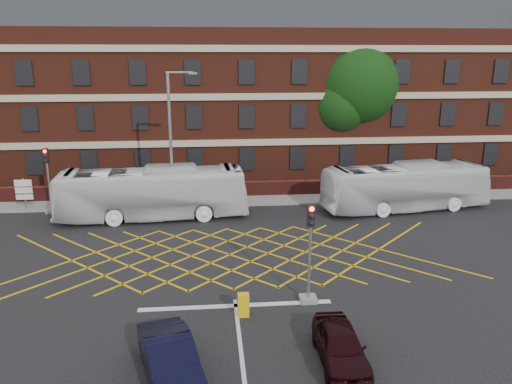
{
  "coord_description": "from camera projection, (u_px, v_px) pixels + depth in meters",
  "views": [
    {
      "loc": [
        -0.94,
        -22.16,
        10.04
      ],
      "look_at": [
        1.33,
        1.5,
        3.5
      ],
      "focal_mm": 35.0,
      "sensor_mm": 36.0,
      "label": 1
    }
  ],
  "objects": [
    {
      "name": "street_lamp",
      "position": [
        173.0,
        169.0,
        31.28
      ],
      "size": [
        2.25,
        1.0,
        9.09
      ],
      "color": "slate",
      "rests_on": "ground"
    },
    {
      "name": "bus_left",
      "position": [
        153.0,
        193.0,
        31.35
      ],
      "size": [
        12.01,
        3.44,
        3.31
      ],
      "primitive_type": "imported",
      "rotation": [
        0.0,
        0.0,
        1.63
      ],
      "color": "white",
      "rests_on": "ground"
    },
    {
      "name": "car_maroon",
      "position": [
        340.0,
        345.0,
        16.72
      ],
      "size": [
        1.6,
        3.77,
        1.27
      ],
      "primitive_type": "imported",
      "rotation": [
        0.0,
        0.0,
        -0.03
      ],
      "color": "black",
      "rests_on": "ground"
    },
    {
      "name": "ground",
      "position": [
        232.0,
        271.0,
        24.02
      ],
      "size": [
        120.0,
        120.0,
        0.0
      ],
      "primitive_type": "plane",
      "color": "black",
      "rests_on": "ground"
    },
    {
      "name": "box_junction_hatching",
      "position": [
        230.0,
        255.0,
        25.94
      ],
      "size": [
        8.22,
        8.22,
        0.02
      ],
      "primitive_type": "cube",
      "rotation": [
        0.0,
        0.0,
        0.79
      ],
      "color": "#CC990C",
      "rests_on": "ground"
    },
    {
      "name": "traffic_light_near",
      "position": [
        309.0,
        263.0,
        20.58
      ],
      "size": [
        0.7,
        0.7,
        4.27
      ],
      "color": "slate",
      "rests_on": "ground"
    },
    {
      "name": "victorian_building",
      "position": [
        221.0,
        81.0,
        43.08
      ],
      "size": [
        51.0,
        12.17,
        20.4
      ],
      "color": "#562216",
      "rests_on": "ground"
    },
    {
      "name": "far_pavement",
      "position": [
        223.0,
        200.0,
        35.52
      ],
      "size": [
        60.0,
        3.0,
        0.12
      ],
      "primitive_type": "cube",
      "color": "slate",
      "rests_on": "ground"
    },
    {
      "name": "utility_cabinet",
      "position": [
        243.0,
        305.0,
        19.76
      ],
      "size": [
        0.45,
        0.37,
        0.95
      ],
      "primitive_type": "cube",
      "color": "#E1B20D",
      "rests_on": "ground"
    },
    {
      "name": "direction_signs",
      "position": [
        24.0,
        191.0,
        32.95
      ],
      "size": [
        1.1,
        0.16,
        2.2
      ],
      "color": "gray",
      "rests_on": "ground"
    },
    {
      "name": "bus_right",
      "position": [
        406.0,
        187.0,
        33.14
      ],
      "size": [
        11.55,
        4.27,
        3.14
      ],
      "primitive_type": "imported",
      "rotation": [
        0.0,
        0.0,
        1.72
      ],
      "color": "silver",
      "rests_on": "ground"
    },
    {
      "name": "traffic_light_far",
      "position": [
        49.0,
        187.0,
        32.45
      ],
      "size": [
        0.7,
        0.7,
        4.27
      ],
      "color": "slate",
      "rests_on": "ground"
    },
    {
      "name": "deciduous_tree",
      "position": [
        355.0,
        91.0,
        40.39
      ],
      "size": [
        7.46,
        7.13,
        11.33
      ],
      "color": "black",
      "rests_on": "ground"
    },
    {
      "name": "stop_line",
      "position": [
        236.0,
        306.0,
        20.66
      ],
      "size": [
        8.0,
        0.3,
        0.02
      ],
      "primitive_type": "cube",
      "color": "silver",
      "rests_on": "ground"
    },
    {
      "name": "boundary_wall",
      "position": [
        223.0,
        190.0,
        36.35
      ],
      "size": [
        56.0,
        0.5,
        1.1
      ],
      "primitive_type": "cube",
      "color": "#511815",
      "rests_on": "ground"
    },
    {
      "name": "car_navy",
      "position": [
        171.0,
        361.0,
        15.75
      ],
      "size": [
        2.62,
        4.58,
        1.43
      ],
      "primitive_type": "imported",
      "rotation": [
        0.0,
        0.0,
        0.27
      ],
      "color": "black",
      "rests_on": "ground"
    }
  ]
}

